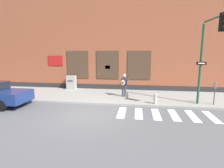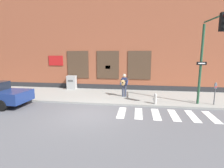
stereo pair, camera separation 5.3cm
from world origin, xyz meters
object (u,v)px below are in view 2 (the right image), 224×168
object	(u,v)px
parking_meter	(215,90)
fire_hydrant	(155,99)
busker	(124,84)
traffic_light	(209,48)
utility_box	(72,82)

from	to	relation	value
parking_meter	fire_hydrant	distance (m)	3.72
parking_meter	fire_hydrant	size ratio (longest dim) A/B	2.05
busker	traffic_light	xyz separation A→B (m)	(4.92, -2.12, 2.56)
parking_meter	traffic_light	bearing A→B (deg)	-137.68
utility_box	traffic_light	bearing A→B (deg)	-23.53
busker	parking_meter	size ratio (longest dim) A/B	1.18
busker	traffic_light	world-z (taller)	traffic_light
traffic_light	parking_meter	world-z (taller)	traffic_light
traffic_light	utility_box	distance (m)	11.16
traffic_light	parking_meter	xyz separation A→B (m)	(0.88, 0.80, -2.58)
fire_hydrant	utility_box	bearing A→B (deg)	151.57
busker	utility_box	distance (m)	5.43
busker	fire_hydrant	size ratio (longest dim) A/B	2.42
traffic_light	utility_box	size ratio (longest dim) A/B	4.22
traffic_light	fire_hydrant	size ratio (longest dim) A/B	7.33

